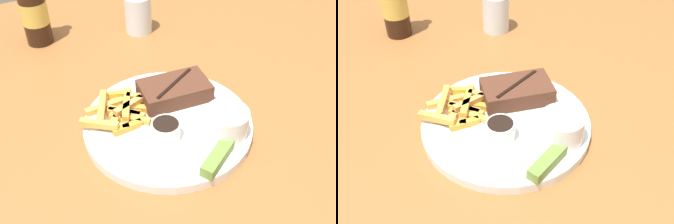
# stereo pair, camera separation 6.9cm
# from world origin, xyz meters

# --- Properties ---
(dining_table) EXTENTS (1.45, 1.32, 0.77)m
(dining_table) POSITION_xyz_m (0.00, 0.00, 0.70)
(dining_table) COLOR #935B2D
(dining_table) RESTS_ON ground_plane
(dinner_plate) EXTENTS (0.30, 0.30, 0.02)m
(dinner_plate) POSITION_xyz_m (0.00, 0.00, 0.78)
(dinner_plate) COLOR white
(dinner_plate) RESTS_ON dining_table
(steak_portion) EXTENTS (0.13, 0.09, 0.04)m
(steak_portion) POSITION_xyz_m (0.04, 0.05, 0.81)
(steak_portion) COLOR #512D1E
(steak_portion) RESTS_ON dinner_plate
(fries_pile) EXTENTS (0.17, 0.12, 0.02)m
(fries_pile) POSITION_xyz_m (-0.07, 0.05, 0.80)
(fries_pile) COLOR #D18F45
(fries_pile) RESTS_ON dinner_plate
(coleslaw_cup) EXTENTS (0.07, 0.07, 0.05)m
(coleslaw_cup) POSITION_xyz_m (0.07, -0.07, 0.82)
(coleslaw_cup) COLOR white
(coleslaw_cup) RESTS_ON dinner_plate
(dipping_sauce_cup) EXTENTS (0.05, 0.05, 0.03)m
(dipping_sauce_cup) POSITION_xyz_m (-0.02, -0.04, 0.81)
(dipping_sauce_cup) COLOR silver
(dipping_sauce_cup) RESTS_ON dinner_plate
(pickle_spear) EXTENTS (0.08, 0.06, 0.02)m
(pickle_spear) POSITION_xyz_m (0.03, -0.12, 0.80)
(pickle_spear) COLOR olive
(pickle_spear) RESTS_ON dinner_plate
(fork_utensil) EXTENTS (0.13, 0.04, 0.00)m
(fork_utensil) POSITION_xyz_m (-0.08, 0.02, 0.79)
(fork_utensil) COLOR #B7B7BC
(fork_utensil) RESTS_ON dinner_plate
(beer_bottle) EXTENTS (0.06, 0.06, 0.22)m
(beer_bottle) POSITION_xyz_m (-0.14, 0.41, 0.85)
(beer_bottle) COLOR black
(beer_bottle) RESTS_ON dining_table
(drinking_glass) EXTENTS (0.07, 0.07, 0.09)m
(drinking_glass) POSITION_xyz_m (0.09, 0.35, 0.82)
(drinking_glass) COLOR silver
(drinking_glass) RESTS_ON dining_table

